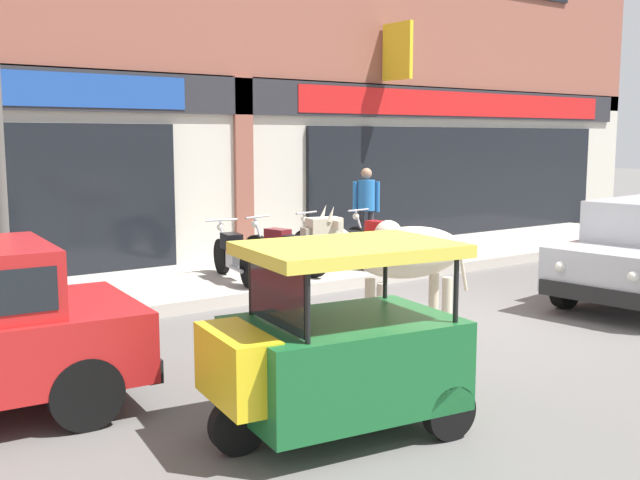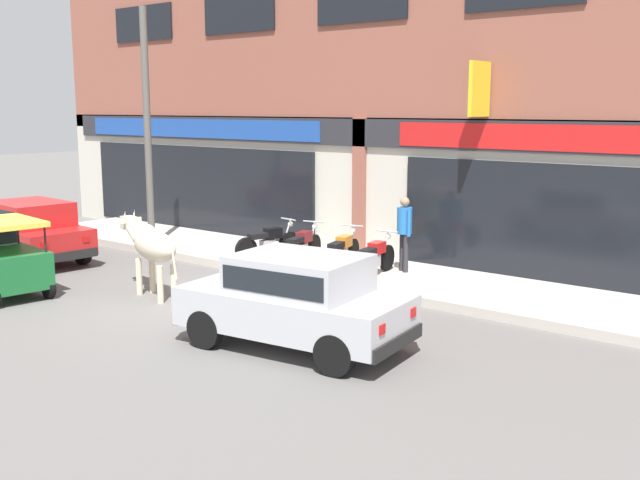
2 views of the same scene
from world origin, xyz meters
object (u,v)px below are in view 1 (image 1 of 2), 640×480
(cow, at_px, (402,254))
(motorcycle_2, at_px, (333,243))
(motorcycle_0, at_px, (235,255))
(motorcycle_1, at_px, (284,249))
(auto_rickshaw, at_px, (335,353))
(pedestrian, at_px, (366,202))
(motorcycle_3, at_px, (383,239))

(cow, xyz_separation_m, motorcycle_2, (1.78, 3.69, -0.44))
(motorcycle_0, xyz_separation_m, motorcycle_1, (0.94, 0.08, 0.00))
(auto_rickshaw, distance_m, motorcycle_0, 5.68)
(motorcycle_0, xyz_separation_m, pedestrian, (3.21, 0.78, 0.60))
(motorcycle_1, distance_m, motorcycle_3, 2.02)
(motorcycle_2, relative_size, pedestrian, 1.11)
(pedestrian, bearing_deg, motorcycle_1, -162.83)
(motorcycle_3, bearing_deg, cow, -127.93)
(cow, height_order, motorcycle_2, cow)
(motorcycle_0, bearing_deg, motorcycle_3, 0.07)
(motorcycle_0, relative_size, motorcycle_1, 1.01)
(motorcycle_1, xyz_separation_m, motorcycle_3, (2.02, -0.07, 0.00))
(auto_rickshaw, distance_m, pedestrian, 8.06)
(motorcycle_0, relative_size, motorcycle_3, 1.00)
(cow, height_order, motorcycle_1, cow)
(motorcycle_2, bearing_deg, motorcycle_3, -9.86)
(cow, xyz_separation_m, pedestrian, (2.99, 4.30, 0.16))
(motorcycle_1, bearing_deg, auto_rickshaw, -119.34)
(motorcycle_3, xyz_separation_m, pedestrian, (0.25, 0.77, 0.60))
(motorcycle_0, bearing_deg, auto_rickshaw, -111.42)
(motorcycle_0, bearing_deg, motorcycle_1, 4.58)
(motorcycle_3, height_order, pedestrian, pedestrian)
(motorcycle_1, bearing_deg, pedestrian, 17.17)
(cow, bearing_deg, motorcycle_3, 52.07)
(motorcycle_2, bearing_deg, motorcycle_1, -174.81)
(motorcycle_1, relative_size, pedestrian, 1.12)
(motorcycle_1, bearing_deg, cow, -101.40)
(auto_rickshaw, relative_size, pedestrian, 1.29)
(cow, relative_size, pedestrian, 1.33)
(motorcycle_1, relative_size, motorcycle_3, 0.99)
(motorcycle_3, relative_size, pedestrian, 1.13)
(auto_rickshaw, relative_size, motorcycle_0, 1.15)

